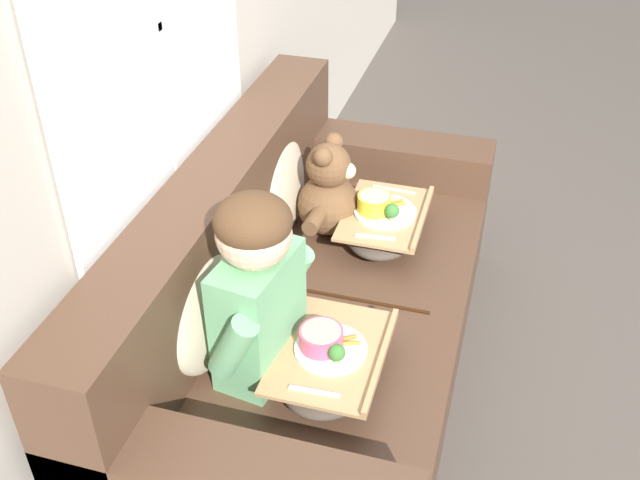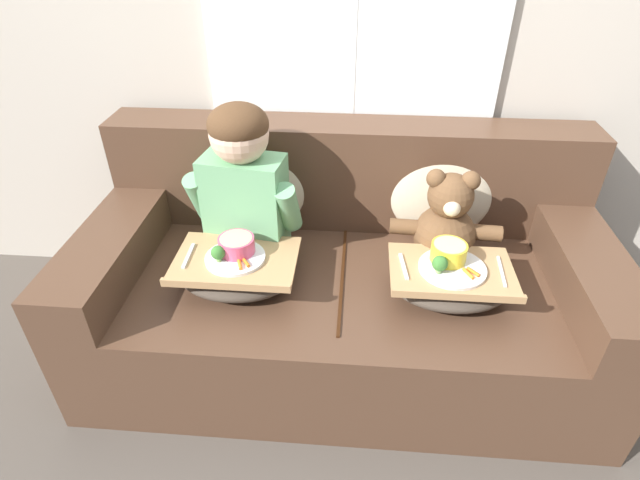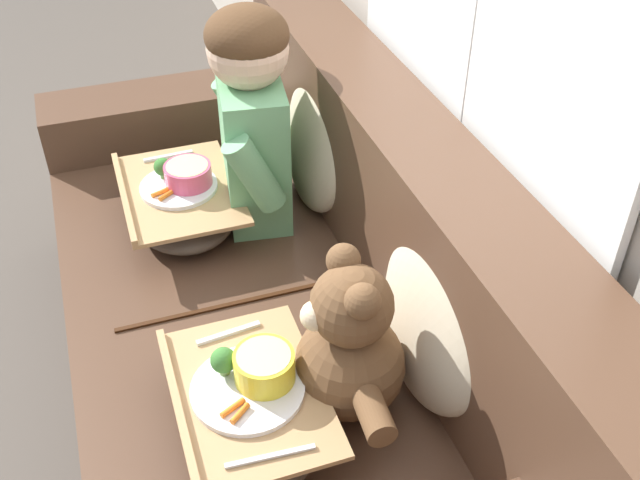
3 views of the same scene
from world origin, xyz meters
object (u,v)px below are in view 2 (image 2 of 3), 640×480
couch (343,281)px  teddy_bear (446,225)px  throw_pillow_behind_child (255,183)px  lap_tray_teddy (450,280)px  throw_pillow_behind_teddy (441,190)px  child_figure (243,177)px  lap_tray_child (237,270)px

couch → teddy_bear: 0.47m
throw_pillow_behind_child → lap_tray_teddy: (0.76, -0.41, -0.14)m
throw_pillow_behind_child → teddy_bear: throw_pillow_behind_child is taller
lap_tray_teddy → throw_pillow_behind_teddy: bearing=89.8°
couch → lap_tray_teddy: (0.38, -0.19, 0.18)m
teddy_bear → child_figure: bearing=179.7°
throw_pillow_behind_teddy → lap_tray_teddy: size_ratio=1.03×
throw_pillow_behind_child → lap_tray_child: bearing=-90.1°
couch → lap_tray_teddy: couch is taller
teddy_bear → lap_tray_teddy: 0.23m
couch → throw_pillow_behind_child: (-0.38, 0.22, 0.32)m
child_figure → lap_tray_teddy: 0.83m
couch → lap_tray_teddy: size_ratio=4.59×
throw_pillow_behind_teddy → lap_tray_teddy: (-0.00, -0.41, -0.14)m
couch → throw_pillow_behind_teddy: (0.38, 0.22, 0.32)m
couch → throw_pillow_behind_teddy: size_ratio=4.44×
couch → lap_tray_child: couch is taller
child_figure → lap_tray_child: 0.34m
child_figure → lap_tray_teddy: (0.76, -0.22, -0.26)m
couch → lap_tray_teddy: 0.46m
lap_tray_teddy → couch: bearing=152.9°
throw_pillow_behind_child → child_figure: (-0.00, -0.19, 0.13)m
throw_pillow_behind_child → teddy_bear: (0.76, -0.20, -0.04)m
couch → child_figure: child_figure is taller
lap_tray_child → lap_tray_teddy: size_ratio=1.02×
throw_pillow_behind_teddy → lap_tray_child: 0.87m
child_figure → couch: bearing=-3.4°
child_figure → lap_tray_teddy: bearing=-15.9°
throw_pillow_behind_child → lap_tray_teddy: throw_pillow_behind_child is taller
child_figure → throw_pillow_behind_child: bearing=90.0°
lap_tray_child → child_figure: bearing=89.9°
child_figure → lap_tray_child: size_ratio=1.39×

